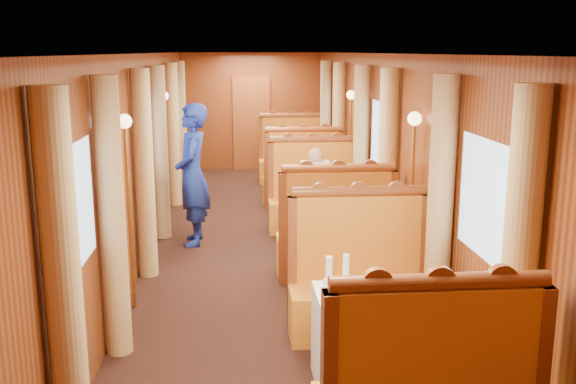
{
  "coord_description": "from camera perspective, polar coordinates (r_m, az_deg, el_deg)",
  "views": [
    {
      "loc": [
        -0.36,
        -7.92,
        2.53
      ],
      "look_at": [
        0.2,
        -1.23,
        1.05
      ],
      "focal_mm": 40.0,
      "sensor_mm": 36.0,
      "label": 1
    }
  ],
  "objects": [
    {
      "name": "wall_right",
      "position": [
        8.23,
        8.38,
        3.35
      ],
      "size": [
        0.01,
        12.0,
        2.5
      ],
      "primitive_type": null,
      "rotation": [
        1.57,
        0.0,
        -1.57
      ],
      "color": "brown",
      "rests_on": "floor"
    },
    {
      "name": "window_right_near",
      "position": [
        4.91,
        17.46,
        -0.87
      ],
      "size": [
        0.01,
        1.2,
        0.9
      ],
      "primitive_type": null,
      "rotation": [
        1.57,
        0.0,
        -1.57
      ],
      "color": "#91ADD3",
      "rests_on": "wall_right"
    },
    {
      "name": "curtain_left_mid_b",
      "position": [
        8.86,
        -11.32,
        3.39
      ],
      "size": [
        0.22,
        0.22,
        2.35
      ],
      "primitive_type": "cylinder",
      "color": "tan",
      "rests_on": "floor"
    },
    {
      "name": "steward",
      "position": [
        8.52,
        -8.48,
        1.52
      ],
      "size": [
        0.46,
        0.69,
        1.87
      ],
      "primitive_type": "imported",
      "rotation": [
        0.0,
        0.0,
        -1.55
      ],
      "color": "navy",
      "rests_on": "floor"
    },
    {
      "name": "cup_outboard",
      "position": [
        4.97,
        5.15,
        -7.31
      ],
      "size": [
        0.08,
        0.08,
        0.26
      ],
      "rotation": [
        0.0,
        0.0,
        0.08
      ],
      "color": "white",
      "rests_on": "table_near"
    },
    {
      "name": "curtain_left_mid_a",
      "position": [
        7.34,
        -12.66,
        1.48
      ],
      "size": [
        0.22,
        0.22,
        2.35
      ],
      "primitive_type": "cylinder",
      "color": "tan",
      "rests_on": "floor"
    },
    {
      "name": "teapot_back",
      "position": [
        4.89,
        7.14,
        -8.21
      ],
      "size": [
        0.19,
        0.16,
        0.13
      ],
      "primitive_type": null,
      "rotation": [
        0.0,
        0.0,
        0.34
      ],
      "color": "silver",
      "rests_on": "tea_tray"
    },
    {
      "name": "sconce_left_fore",
      "position": [
        6.36,
        -14.09,
        1.67
      ],
      "size": [
        0.14,
        0.14,
        1.95
      ],
      "color": "#BF8C3F",
      "rests_on": "floor"
    },
    {
      "name": "window_right_far",
      "position": [
        11.62,
        4.45,
        7.06
      ],
      "size": [
        0.01,
        1.2,
        0.9
      ],
      "primitive_type": null,
      "rotation": [
        1.57,
        0.0,
        -1.57
      ],
      "color": "#91ADD3",
      "rests_on": "wall_right"
    },
    {
      "name": "table_mid",
      "position": [
        8.28,
        3.12,
        -2.67
      ],
      "size": [
        1.05,
        0.72,
        0.75
      ],
      "primitive_type": "cube",
      "color": "white",
      "rests_on": "floor"
    },
    {
      "name": "rose_vase_mid",
      "position": [
        8.19,
        3.09,
        1.13
      ],
      "size": [
        0.06,
        0.06,
        0.36
      ],
      "rotation": [
        0.0,
        0.0,
        0.44
      ],
      "color": "silver",
      "rests_on": "table_mid"
    },
    {
      "name": "window_right_mid",
      "position": [
        8.2,
        8.32,
        4.73
      ],
      "size": [
        0.01,
        1.2,
        0.9
      ],
      "primitive_type": null,
      "rotation": [
        1.57,
        0.0,
        -1.57
      ],
      "color": "#91ADD3",
      "rests_on": "wall_right"
    },
    {
      "name": "doorway_far",
      "position": [
        13.98,
        -3.26,
        6.13
      ],
      "size": [
        0.8,
        0.04,
        2.0
      ],
      "primitive_type": "cube",
      "color": "brown",
      "rests_on": "floor"
    },
    {
      "name": "ceiling",
      "position": [
        7.93,
        -2.2,
        12.21
      ],
      "size": [
        3.0,
        12.0,
        0.01
      ],
      "primitive_type": null,
      "rotation": [
        3.14,
        0.0,
        0.0
      ],
      "color": "silver",
      "rests_on": "wall_left"
    },
    {
      "name": "curtain_right_near_a",
      "position": [
        4.25,
        19.82,
        -6.92
      ],
      "size": [
        0.22,
        0.22,
        2.35
      ],
      "primitive_type": "cylinder",
      "color": "tan",
      "rests_on": "floor"
    },
    {
      "name": "window_left_mid",
      "position": [
        8.07,
        -12.76,
        4.43
      ],
      "size": [
        0.01,
        1.2,
        0.9
      ],
      "primitive_type": null,
      "rotation": [
        1.57,
        0.0,
        1.57
      ],
      "color": "#91ADD3",
      "rests_on": "wall_left"
    },
    {
      "name": "sconce_right_fore",
      "position": [
        6.52,
        11.0,
        2.07
      ],
      "size": [
        0.14,
        0.14,
        1.95
      ],
      "color": "#BF8C3F",
      "rests_on": "floor"
    },
    {
      "name": "curtain_left_near_a",
      "position": [
        4.01,
        -19.37,
        -8.04
      ],
      "size": [
        0.22,
        0.22,
        2.35
      ],
      "primitive_type": "cylinder",
      "color": "tan",
      "rests_on": "floor"
    },
    {
      "name": "curtain_left_far_b",
      "position": [
        12.32,
        -9.52,
        5.95
      ],
      "size": [
        0.22,
        0.22,
        2.35
      ],
      "primitive_type": "cylinder",
      "color": "tan",
      "rests_on": "floor"
    },
    {
      "name": "table_far",
      "position": [
        11.67,
        0.79,
        1.79
      ],
      "size": [
        1.05,
        0.72,
        0.75
      ],
      "primitive_type": "cube",
      "color": "white",
      "rests_on": "floor"
    },
    {
      "name": "rose_vase_far",
      "position": [
        11.54,
        0.76,
        4.45
      ],
      "size": [
        0.06,
        0.06,
        0.36
      ],
      "rotation": [
        0.0,
        0.0,
        0.0
      ],
      "color": "silver",
      "rests_on": "table_far"
    },
    {
      "name": "curtain_left_far_a",
      "position": [
        10.77,
        -10.18,
        5.01
      ],
      "size": [
        0.22,
        0.22,
        2.35
      ],
      "primitive_type": "cylinder",
      "color": "tan",
      "rests_on": "floor"
    },
    {
      "name": "window_left_far",
      "position": [
        11.52,
        -10.4,
        6.85
      ],
      "size": [
        0.01,
        1.2,
        0.9
      ],
      "primitive_type": null,
      "rotation": [
        1.57,
        0.0,
        1.57
      ],
      "color": "#91ADD3",
      "rests_on": "wall_left"
    },
    {
      "name": "fruit_plate",
      "position": [
        4.84,
        12.27,
        -9.23
      ],
      "size": [
        0.22,
        0.22,
        0.05
      ],
      "rotation": [
        0.0,
        0.0,
        -0.13
      ],
      "color": "white",
      "rests_on": "table_near"
    },
    {
      "name": "wall_left",
      "position": [
        8.1,
        -12.79,
        3.03
      ],
      "size": [
        0.01,
        12.0,
        2.5
      ],
      "primitive_type": null,
      "rotation": [
        1.57,
        0.0,
        1.57
      ],
      "color": "brown",
      "rests_on": "floor"
    },
    {
      "name": "curtain_right_near_b",
      "position": [
        5.65,
        13.35,
        -1.8
      ],
      "size": [
        0.22,
        0.22,
        2.35
      ],
      "primitive_type": "cylinder",
      "color": "tan",
      "rests_on": "floor"
    },
    {
      "name": "passenger",
      "position": [
        8.98,
        2.45,
        0.94
      ],
      "size": [
        0.4,
        0.44,
        0.76
      ],
      "color": "beige",
      "rests_on": "banquette_mid_aft"
    },
    {
      "name": "teapot_right",
      "position": [
        4.73,
        9.18,
        -8.97
      ],
      "size": [
        0.19,
        0.15,
        0.14
      ],
      "primitive_type": null,
      "rotation": [
        0.0,
        0.0,
        0.16
      ],
      "color": "silver",
      "rests_on": "tea_tray"
    },
    {
      "name": "table_near",
      "position": [
        5.04,
        8.67,
        -13.04
      ],
      "size": [
        1.05,
        0.72,
        0.75
      ],
      "primitive_type": "cube",
      "color": "white",
      "rests_on": "floor"
    },
    {
      "name": "sconce_right_aft",
      "position": [
        9.89,
        5.56,
        5.73
      ],
      "size": [
        0.14,
        0.14,
        1.95
      ],
      "color": "#BF8C3F",
      "rests_on": "floor"
    },
    {
      "name": "teapot_left",
      "position": [
        4.71,
        7.53,
        -8.96
      ],
      "size": [
        0.18,
        0.14,
        0.14
      ],
      "primitive_type": null,
      "rotation": [
        0.0,
        0.0,
        -0.03
      ],
      "color": "silver",
      "rests_on": "tea_tray"
    },
    {
      "name": "cup_inboard",
      "position": [
        4.92,
        3.65,
        -7.5
      ],
      "size": [
        0.08,
        0.08,
        0.26
      ],
      "rotation": [
        0.0,
        0.0,
        -0.13
      ],
      "color": "white",
      "rests_on": "table_near"
    },
    {
      "name": "curtain_left_near_b",
      "position": [
        5.47,
        -15.36,
        -2.38
      ],
      "size": [
        0.22,
        0.22,
        2.35
      ],
      "primitive_type": "cylinder",
      "color": "tan",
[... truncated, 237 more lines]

